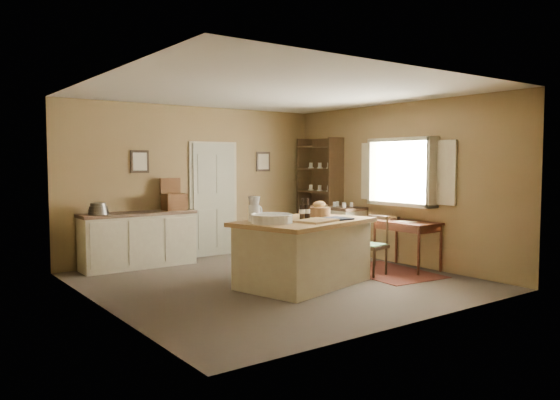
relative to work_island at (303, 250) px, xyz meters
The scene contains 16 objects.
ground 0.63m from the work_island, 113.79° to the left, with size 5.00×5.00×0.00m, color #4D433B.
wall_back 3.01m from the work_island, 93.30° to the left, with size 5.00×0.10×2.70m, color olive.
wall_front 2.30m from the work_island, 94.47° to the right, with size 5.00×0.10×2.70m, color olive.
wall_left 2.83m from the work_island, behind, with size 0.10×5.00×2.70m, color olive.
wall_right 2.52m from the work_island, ahead, with size 0.10×5.00×2.70m, color olive.
ceiling 2.26m from the work_island, 113.79° to the left, with size 5.00×5.00×0.00m, color silver.
door 2.91m from the work_island, 86.30° to the left, with size 0.97×0.06×2.11m, color #A5A58C.
framed_prints 3.11m from the work_island, 89.32° to the left, with size 2.82×0.02×0.38m.
window 2.50m from the work_island, ahead, with size 0.25×1.99×1.12m.
work_island is the anchor object (origin of this frame).
sideboard 2.91m from the work_island, 117.87° to the left, with size 1.87×0.53×1.18m.
rug 1.66m from the work_island, ahead, with size 1.10×1.60×0.01m, color #551B19.
writing_desk 2.05m from the work_island, ahead, with size 0.61×0.99×0.82m.
desk_chair 1.23m from the work_island, ahead, with size 0.41×0.41×0.88m, color #312113, non-canonical shape.
right_cabinet 2.53m from the work_island, 36.62° to the left, with size 0.55×0.98×0.99m.
shelving_unit 3.14m from the work_island, 44.79° to the left, with size 0.37×0.98×2.17m.
Camera 1 is at (-4.54, -6.27, 1.71)m, focal length 35.00 mm.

